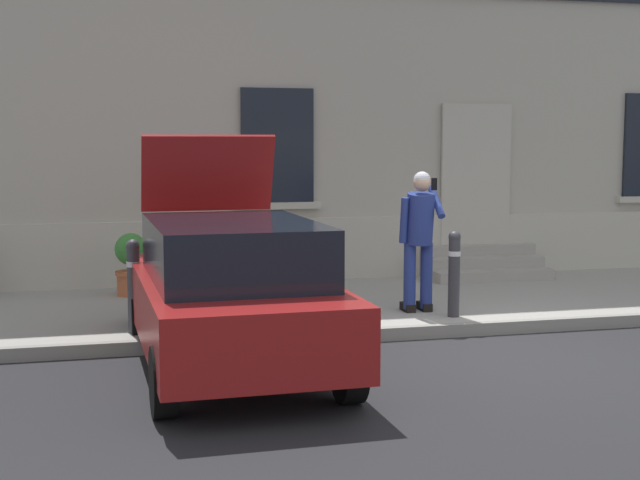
{
  "coord_description": "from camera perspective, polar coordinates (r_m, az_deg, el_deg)",
  "views": [
    {
      "loc": [
        -3.93,
        -8.55,
        2.26
      ],
      "look_at": [
        -1.38,
        1.6,
        1.1
      ],
      "focal_mm": 50.0,
      "sensor_mm": 36.0,
      "label": 1
    }
  ],
  "objects": [
    {
      "name": "ground_plane",
      "position": [
        9.68,
        10.38,
        -7.28
      ],
      "size": [
        80.0,
        80.0,
        0.0
      ],
      "primitive_type": "plane",
      "color": "#232326"
    },
    {
      "name": "sidewalk",
      "position": [
        12.21,
        4.93,
        -4.01
      ],
      "size": [
        24.0,
        3.6,
        0.15
      ],
      "primitive_type": "cube",
      "color": "#99968E",
      "rests_on": "ground"
    },
    {
      "name": "curb_edge",
      "position": [
        10.5,
        8.26,
        -5.75
      ],
      "size": [
        24.0,
        0.12,
        0.15
      ],
      "primitive_type": "cube",
      "color": "gray",
      "rests_on": "ground"
    },
    {
      "name": "building_facade",
      "position": [
        14.46,
        1.8,
        12.14
      ],
      "size": [
        24.0,
        1.52,
        7.5
      ],
      "color": "#B2AD9E",
      "rests_on": "ground"
    },
    {
      "name": "entrance_stoop",
      "position": [
        14.18,
        10.37,
        -1.58
      ],
      "size": [
        1.87,
        0.96,
        0.48
      ],
      "color": "#9E998E",
      "rests_on": "sidewalk"
    },
    {
      "name": "hatchback_car_red",
      "position": [
        8.83,
        -5.74,
        -3.23
      ],
      "size": [
        1.86,
        4.1,
        2.34
      ],
      "color": "maroon",
      "rests_on": "ground"
    },
    {
      "name": "bollard_near_person",
      "position": [
        10.85,
        8.58,
        -1.94
      ],
      "size": [
        0.15,
        0.15,
        1.04
      ],
      "color": "#333338",
      "rests_on": "sidewalk"
    },
    {
      "name": "bollard_far_left",
      "position": [
        10.03,
        -11.84,
        -2.68
      ],
      "size": [
        0.15,
        0.15,
        1.04
      ],
      "color": "#333338",
      "rests_on": "sidewalk"
    },
    {
      "name": "person_on_phone",
      "position": [
        11.02,
        6.39,
        0.51
      ],
      "size": [
        0.51,
        0.49,
        1.75
      ],
      "rotation": [
        0.0,
        0.0,
        0.22
      ],
      "color": "navy",
      "rests_on": "sidewalk"
    },
    {
      "name": "planter_terracotta",
      "position": [
        12.51,
        -11.96,
        -1.42
      ],
      "size": [
        0.44,
        0.44,
        0.86
      ],
      "color": "#B25B38",
      "rests_on": "sidewalk"
    },
    {
      "name": "planter_olive",
      "position": [
        13.12,
        -2.19,
        -0.93
      ],
      "size": [
        0.44,
        0.44,
        0.86
      ],
      "color": "#606B38",
      "rests_on": "sidewalk"
    }
  ]
}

